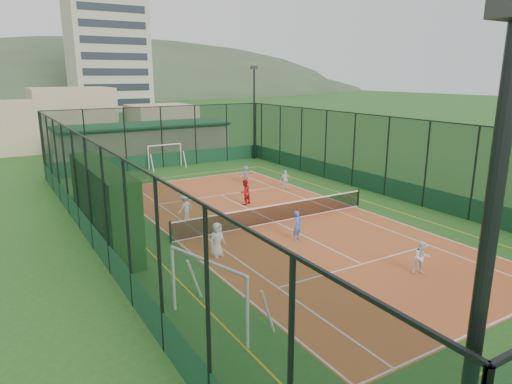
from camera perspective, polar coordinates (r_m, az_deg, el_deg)
ground at (r=23.97m, az=2.46°, el=-3.79°), size 300.00×300.00×0.00m
court_slab at (r=23.97m, az=2.46°, el=-3.78°), size 11.17×23.97×0.01m
tennis_net at (r=23.81m, az=2.47°, el=-2.58°), size 11.67×0.12×1.06m
perimeter_fence at (r=23.30m, az=2.52°, el=2.06°), size 18.12×34.12×5.00m
floodlight_ne at (r=41.53m, az=-0.23°, el=9.81°), size 0.60×0.26×8.25m
clubhouse at (r=43.26m, az=-13.88°, el=6.18°), size 15.20×7.20×3.15m
apartment_tower at (r=104.18m, az=-18.20°, el=17.93°), size 15.00×12.00×30.00m
distant_hills at (r=169.59m, az=-27.22°, el=10.38°), size 200.00×60.00×24.00m
hedge_left at (r=21.82m, az=-18.56°, el=-1.46°), size 1.24×8.23×3.60m
white_bench at (r=20.86m, az=-15.93°, el=-5.93°), size 1.56×0.52×0.86m
futsal_goal_near at (r=14.12m, az=-6.09°, el=-12.63°), size 3.54×1.93×2.19m
futsal_goal_far at (r=38.51m, az=-11.31°, el=4.40°), size 2.98×0.99×1.90m
child_near_left at (r=19.37m, az=-4.87°, el=-5.96°), size 0.81×0.62×1.50m
child_near_mid at (r=21.25m, az=5.19°, el=-4.21°), size 0.60×0.50×1.41m
child_near_right at (r=18.82m, az=20.00°, el=-7.72°), size 0.80×0.74×1.33m
child_far_left at (r=24.10m, az=-8.83°, el=-1.92°), size 1.13×0.91×1.53m
child_far_right at (r=30.55m, az=3.70°, el=1.53°), size 0.82×0.44×1.33m
child_far_back at (r=32.31m, az=-1.28°, el=2.22°), size 1.18×0.39×1.27m
coach at (r=26.95m, az=-1.40°, el=-0.01°), size 0.90×0.80×1.51m
tennis_balls at (r=24.92m, az=1.02°, el=-2.95°), size 6.61×1.44×0.07m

